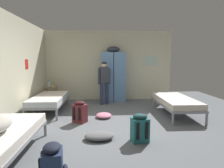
% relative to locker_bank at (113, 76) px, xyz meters
% --- Properties ---
extents(ground_plane, '(9.13, 9.13, 0.00)m').
position_rel_locker_bank_xyz_m(ground_plane, '(-0.18, -2.57, -0.97)').
color(ground_plane, slate).
extents(room_backdrop, '(4.95, 5.77, 2.68)m').
position_rel_locker_bank_xyz_m(room_backdrop, '(-1.48, -1.23, 0.37)').
color(room_backdrop, beige).
rests_on(room_backdrop, ground_plane).
extents(locker_bank, '(0.90, 0.55, 2.07)m').
position_rel_locker_bank_xyz_m(locker_bank, '(0.00, 0.00, 0.00)').
color(locker_bank, '#5B84B2').
rests_on(locker_bank, ground_plane).
extents(shelf_unit, '(0.38, 0.30, 0.57)m').
position_rel_locker_bank_xyz_m(shelf_unit, '(-2.29, -0.19, -0.62)').
color(shelf_unit, '#99704C').
rests_on(shelf_unit, ground_plane).
extents(bed_right, '(0.90, 1.90, 0.49)m').
position_rel_locker_bank_xyz_m(bed_right, '(1.69, -1.90, -0.59)').
color(bed_right, gray).
rests_on(bed_right, ground_plane).
extents(bed_left_rear, '(0.90, 1.90, 0.49)m').
position_rel_locker_bank_xyz_m(bed_left_rear, '(-2.04, -1.38, -0.59)').
color(bed_left_rear, gray).
rests_on(bed_left_rear, ground_plane).
extents(bed_left_front, '(0.90, 1.90, 0.49)m').
position_rel_locker_bank_xyz_m(bed_left_front, '(-2.04, -4.23, -0.59)').
color(bed_left_front, gray).
rests_on(bed_left_front, ground_plane).
extents(person_traveler, '(0.44, 0.31, 1.50)m').
position_rel_locker_bank_xyz_m(person_traveler, '(-0.35, -0.55, -0.06)').
color(person_traveler, '#2D334C').
rests_on(person_traveler, ground_plane).
extents(water_bottle, '(0.07, 0.07, 0.25)m').
position_rel_locker_bank_xyz_m(water_bottle, '(-2.37, -0.17, -0.29)').
color(water_bottle, '#B2DBEA').
rests_on(water_bottle, shelf_unit).
extents(lotion_bottle, '(0.05, 0.05, 0.17)m').
position_rel_locker_bank_xyz_m(lotion_bottle, '(-2.22, -0.23, -0.32)').
color(lotion_bottle, beige).
rests_on(lotion_bottle, shelf_unit).
extents(backpack_navy, '(0.37, 0.35, 0.55)m').
position_rel_locker_bank_xyz_m(backpack_navy, '(-1.06, -4.91, -0.71)').
color(backpack_navy, navy).
rests_on(backpack_navy, ground_plane).
extents(backpack_maroon, '(0.40, 0.41, 0.55)m').
position_rel_locker_bank_xyz_m(backpack_maroon, '(-1.00, -2.46, -0.71)').
color(backpack_maroon, maroon).
rests_on(backpack_maroon, ground_plane).
extents(backpack_teal, '(0.36, 0.37, 0.55)m').
position_rel_locker_bank_xyz_m(backpack_teal, '(0.28, -3.67, -0.71)').
color(backpack_teal, '#23666B').
rests_on(backpack_teal, ground_plane).
extents(clothes_pile_pink, '(0.42, 0.47, 0.12)m').
position_rel_locker_bank_xyz_m(clothes_pile_pink, '(-0.39, -2.10, -0.91)').
color(clothes_pile_pink, pink).
rests_on(clothes_pile_pink, ground_plane).
extents(clothes_pile_grey, '(0.59, 0.42, 0.14)m').
position_rel_locker_bank_xyz_m(clothes_pile_grey, '(-0.50, -3.54, -0.90)').
color(clothes_pile_grey, slate).
rests_on(clothes_pile_grey, ground_plane).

